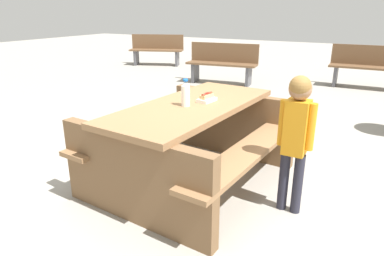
% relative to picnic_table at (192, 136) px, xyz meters
% --- Properties ---
extents(ground_plane, '(30.00, 30.00, 0.00)m').
position_rel_picnic_table_xyz_m(ground_plane, '(0.00, 0.00, -0.44)').
color(ground_plane, gray).
rests_on(ground_plane, ground).
extents(picnic_table, '(1.90, 1.53, 0.75)m').
position_rel_picnic_table_xyz_m(picnic_table, '(0.00, 0.00, 0.00)').
color(picnic_table, olive).
rests_on(picnic_table, ground).
extents(soda_bottle, '(0.07, 0.07, 0.23)m').
position_rel_picnic_table_xyz_m(soda_bottle, '(-0.08, 0.02, 0.41)').
color(soda_bottle, silver).
rests_on(soda_bottle, picnic_table).
extents(hotdog_tray, '(0.19, 0.14, 0.08)m').
position_rel_picnic_table_xyz_m(hotdog_tray, '(0.14, -0.08, 0.34)').
color(hotdog_tray, white).
rests_on(hotdog_tray, picnic_table).
extents(child_in_coat, '(0.17, 0.27, 1.10)m').
position_rel_picnic_table_xyz_m(child_in_coat, '(-0.07, -0.93, 0.26)').
color(child_in_coat, '#262633').
rests_on(child_in_coat, ground).
extents(park_bench_near, '(0.44, 1.51, 0.85)m').
position_rel_picnic_table_xyz_m(park_bench_near, '(5.25, -1.16, 0.00)').
color(park_bench_near, brown).
rests_on(park_bench_near, ground).
extents(park_bench_mid, '(0.59, 1.54, 0.85)m').
position_rel_picnic_table_xyz_m(park_bench_mid, '(4.24, 1.62, 0.00)').
color(park_bench_mid, brown).
rests_on(park_bench_mid, ground).
extents(park_bench_far, '(0.91, 1.54, 0.85)m').
position_rel_picnic_table_xyz_m(park_bench_far, '(5.68, 4.33, 0.00)').
color(park_bench_far, brown).
rests_on(park_bench_far, ground).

